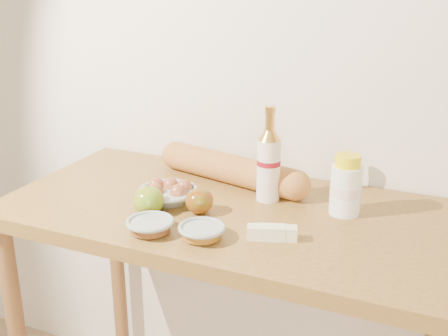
{
  "coord_description": "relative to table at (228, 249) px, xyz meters",
  "views": [
    {
      "loc": [
        0.54,
        -0.06,
        1.5
      ],
      "look_at": [
        0.0,
        1.15,
        1.02
      ],
      "focal_mm": 45.0,
      "sensor_mm": 36.0,
      "label": 1
    }
  ],
  "objects": [
    {
      "name": "sugar_bowl",
      "position": [
        -0.11,
        -0.21,
        0.14
      ],
      "size": [
        0.15,
        0.15,
        0.03
      ],
      "rotation": [
        0.0,
        0.0,
        -0.38
      ],
      "color": "#909D97",
      "rests_on": "table"
    },
    {
      "name": "syrup_bowl",
      "position": [
        0.01,
        -0.19,
        0.14
      ],
      "size": [
        0.14,
        0.14,
        0.03
      ],
      "rotation": [
        0.0,
        0.0,
        -0.36
      ],
      "color": "#8F9C97",
      "rests_on": "table"
    },
    {
      "name": "bourbon_bottle",
      "position": [
        0.08,
        0.09,
        0.23
      ],
      "size": [
        0.07,
        0.07,
        0.26
      ],
      "rotation": [
        0.0,
        0.0,
        -0.08
      ],
      "color": "beige",
      "rests_on": "table"
    },
    {
      "name": "table",
      "position": [
        0.0,
        0.0,
        0.0
      ],
      "size": [
        1.2,
        0.6,
        0.9
      ],
      "color": "olive",
      "rests_on": "ground"
    },
    {
      "name": "butter_stick",
      "position": [
        0.16,
        -0.13,
        0.14
      ],
      "size": [
        0.12,
        0.07,
        0.03
      ],
      "rotation": [
        0.0,
        0.0,
        0.34
      ],
      "color": "beige",
      "rests_on": "table"
    },
    {
      "name": "egg_bowl",
      "position": [
        -0.16,
        -0.03,
        0.15
      ],
      "size": [
        0.2,
        0.2,
        0.06
      ],
      "rotation": [
        0.0,
        0.0,
        0.27
      ],
      "color": "#94A19B",
      "rests_on": "table"
    },
    {
      "name": "back_wall",
      "position": [
        0.0,
        0.33,
        0.52
      ],
      "size": [
        3.5,
        0.02,
        2.6
      ],
      "primitive_type": "cube",
      "color": "silver",
      "rests_on": "ground"
    },
    {
      "name": "apple_yellowgreen",
      "position": [
        -0.17,
        -0.12,
        0.16
      ],
      "size": [
        0.08,
        0.08,
        0.07
      ],
      "rotation": [
        0.0,
        0.0,
        -0.05
      ],
      "color": "olive",
      "rests_on": "table"
    },
    {
      "name": "apple_redgreen_right",
      "position": [
        -0.05,
        -0.06,
        0.16
      ],
      "size": [
        0.07,
        0.07,
        0.07
      ],
      "rotation": [
        0.0,
        0.0,
        -0.01
      ],
      "color": "#970B08",
      "rests_on": "table"
    },
    {
      "name": "cream_bottle",
      "position": [
        0.29,
        0.09,
        0.2
      ],
      "size": [
        0.08,
        0.08,
        0.16
      ],
      "rotation": [
        0.0,
        0.0,
        0.04
      ],
      "color": "white",
      "rests_on": "table"
    },
    {
      "name": "baguette",
      "position": [
        -0.06,
        0.17,
        0.17
      ],
      "size": [
        0.52,
        0.2,
        0.09
      ],
      "rotation": [
        0.0,
        0.0,
        -0.22
      ],
      "color": "#C9853D",
      "rests_on": "table"
    }
  ]
}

